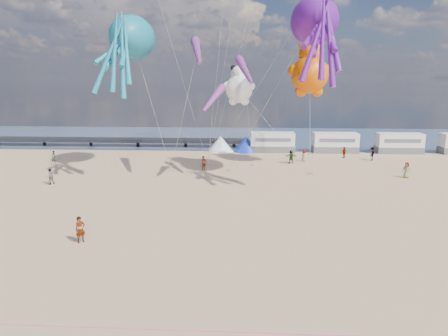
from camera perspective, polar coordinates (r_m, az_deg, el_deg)
ground at (r=23.56m, az=-1.80°, el=-15.31°), size 120.00×120.00×0.00m
water at (r=76.54m, az=1.67°, el=4.42°), size 120.00×120.00×0.00m
pier at (r=71.97m, az=-21.50°, el=3.79°), size 60.00×3.00×0.50m
motorhome_0 at (r=61.61m, az=6.93°, el=3.69°), size 6.60×2.50×3.00m
motorhome_1 at (r=62.97m, az=15.60°, el=3.51°), size 6.60×2.50×3.00m
motorhome_2 at (r=65.69m, az=23.73°, el=3.27°), size 6.60×2.50×3.00m
tent_white at (r=61.63m, az=-0.53°, el=3.51°), size 4.00×4.00×2.40m
tent_blue at (r=61.52m, az=3.20°, el=3.47°), size 4.00×4.00×2.40m
rope_line at (r=19.30m, az=-3.15°, el=-22.23°), size 34.00×0.03×0.03m
standing_person at (r=29.38m, az=-19.84°, el=-8.27°), size 0.80×0.77×1.85m
beachgoer_0 at (r=55.22m, az=11.34°, el=1.75°), size 0.45×0.62×1.58m
beachgoer_1 at (r=58.54m, az=-23.09°, el=1.54°), size 0.88×0.83×1.51m
beachgoer_2 at (r=58.36m, az=20.38°, el=1.90°), size 1.09×1.13×1.84m
beachgoer_3 at (r=59.01m, az=16.79°, el=2.14°), size 1.17×0.93×1.58m
beachgoer_4 at (r=53.59m, az=9.57°, el=1.61°), size 1.14×0.70×1.81m
beachgoer_5 at (r=49.11m, az=-2.90°, el=0.72°), size 1.58×1.42×1.74m
beachgoer_6 at (r=49.65m, az=24.62°, el=-0.28°), size 0.78×0.75×1.79m
beachgoer_7 at (r=46.24m, az=-23.60°, el=-1.14°), size 0.97×0.95×1.68m
sandbag_a at (r=48.88m, az=-7.57°, el=-0.35°), size 0.50×0.35×0.22m
sandbag_b at (r=48.48m, az=0.62°, el=-0.34°), size 0.50×0.35×0.22m
sandbag_c at (r=47.96m, az=12.22°, el=-0.78°), size 0.50×0.35×0.22m
sandbag_d at (r=51.52m, az=3.95°, el=0.41°), size 0.50×0.35×0.22m
sandbag_e at (r=51.21m, az=-2.26°, el=0.36°), size 0.50×0.35×0.22m
kite_octopus_teal at (r=49.05m, az=-12.96°, el=17.68°), size 6.85×10.86×11.51m
kite_octopus_purple at (r=43.50m, az=12.76°, el=19.80°), size 5.17×10.20×11.23m
kite_panda at (r=48.39m, az=2.15°, el=11.21°), size 4.25×4.04×5.59m
kite_teddy_orange at (r=50.60m, az=12.15°, el=12.91°), size 6.91×6.72×7.71m
windsock_left at (r=43.79m, az=-3.86°, el=16.33°), size 2.47×7.76×7.69m
windsock_mid at (r=43.24m, az=3.00°, el=13.74°), size 2.43×5.78×5.71m
windsock_right at (r=42.56m, az=-1.57°, el=9.86°), size 2.71×4.79×4.83m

